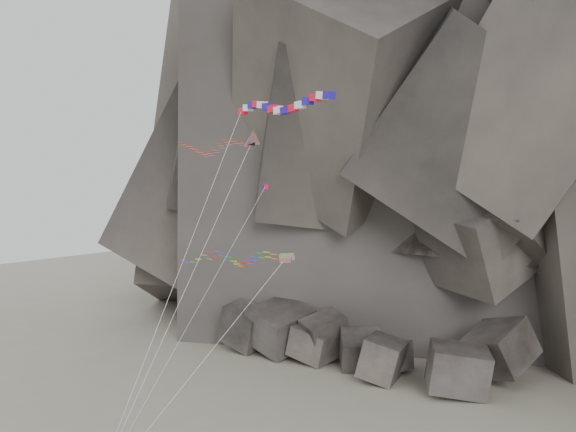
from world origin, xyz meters
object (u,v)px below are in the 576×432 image
Objects in this scene: parafoil_kite at (228,258)px; pennant_kite at (229,252)px; banner_kite at (280,107)px; delta_kite at (211,147)px.

pennant_kite is (1.92, -2.12, 0.79)m from parafoil_kite.
pennant_kite is at bearing -55.34° from parafoil_kite.
delta_kite is at bearing -177.69° from banner_kite.
parafoil_kite is at bearing -152.02° from banner_kite.
parafoil_kite is (4.93, -3.59, -8.75)m from delta_kite.
banner_kite reaches higher than pennant_kite.
delta_kite is at bearing 136.45° from parafoil_kite.
banner_kite is (9.46, -2.90, 2.67)m from delta_kite.
parafoil_kite is (-4.53, -0.69, -11.42)m from banner_kite.
delta_kite reaches higher than parafoil_kite.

